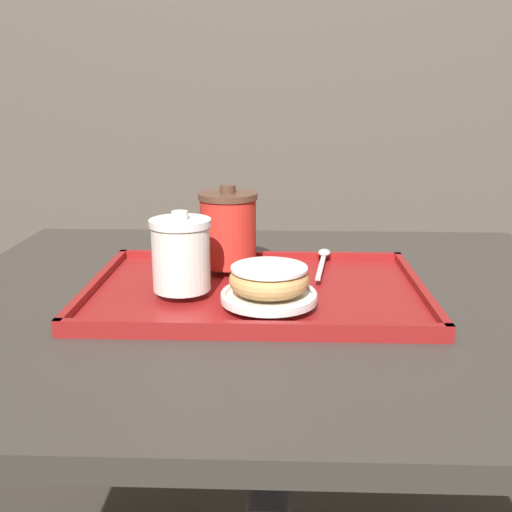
{
  "coord_description": "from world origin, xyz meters",
  "views": [
    {
      "loc": [
        0.01,
        -0.89,
        1.04
      ],
      "look_at": [
        -0.02,
        -0.01,
        0.79
      ],
      "focal_mm": 42.0,
      "sensor_mm": 36.0,
      "label": 1
    }
  ],
  "objects_px": {
    "coffee_cup_rear": "(228,229)",
    "donut_chocolate_glazed": "(270,279)",
    "coffee_cup_front": "(181,254)",
    "spoon": "(323,257)"
  },
  "relations": [
    {
      "from": "coffee_cup_rear",
      "to": "donut_chocolate_glazed",
      "type": "relative_size",
      "value": 1.21
    },
    {
      "from": "spoon",
      "to": "coffee_cup_rear",
      "type": "bearing_deg",
      "value": 110.18
    },
    {
      "from": "coffee_cup_rear",
      "to": "donut_chocolate_glazed",
      "type": "xyz_separation_m",
      "value": [
        0.07,
        -0.18,
        -0.03
      ]
    },
    {
      "from": "coffee_cup_rear",
      "to": "spoon",
      "type": "distance_m",
      "value": 0.18
    },
    {
      "from": "coffee_cup_front",
      "to": "coffee_cup_rear",
      "type": "xyz_separation_m",
      "value": [
        0.06,
        0.13,
        0.01
      ]
    },
    {
      "from": "coffee_cup_rear",
      "to": "spoon",
      "type": "height_order",
      "value": "coffee_cup_rear"
    },
    {
      "from": "coffee_cup_rear",
      "to": "donut_chocolate_glazed",
      "type": "bearing_deg",
      "value": -67.77
    },
    {
      "from": "coffee_cup_front",
      "to": "donut_chocolate_glazed",
      "type": "xyz_separation_m",
      "value": [
        0.13,
        -0.05,
        -0.02
      ]
    },
    {
      "from": "coffee_cup_rear",
      "to": "donut_chocolate_glazed",
      "type": "distance_m",
      "value": 0.19
    },
    {
      "from": "coffee_cup_front",
      "to": "spoon",
      "type": "relative_size",
      "value": 0.71
    }
  ]
}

